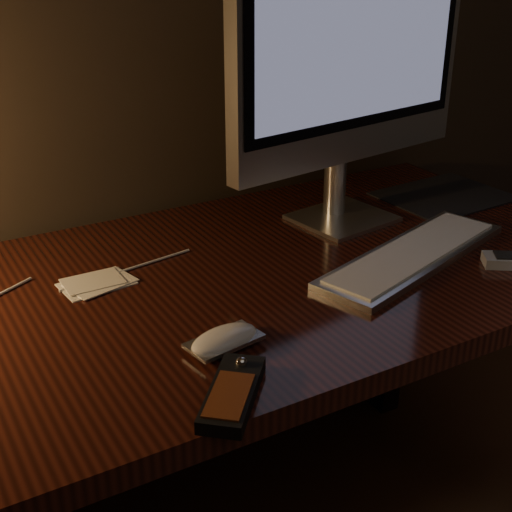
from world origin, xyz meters
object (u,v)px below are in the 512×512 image
desk (188,330)px  mouse (224,342)px  media_remote (232,393)px  monitor (354,44)px  keyboard (413,254)px

desk → mouse: mouse is taller
desk → media_remote: size_ratio=9.87×
monitor → keyboard: monitor is taller
desk → keyboard: 0.46m
mouse → media_remote: bearing=-122.4°
desk → media_remote: media_remote is taller
keyboard → desk: bearing=138.8°
monitor → mouse: bearing=-153.2°
monitor → media_remote: 0.77m
mouse → media_remote: media_remote is taller
keyboard → mouse: bearing=175.2°
mouse → media_remote: size_ratio=0.70×
monitor → keyboard: size_ratio=1.32×
desk → monitor: (0.40, 0.05, 0.50)m
desk → media_remote: bearing=-106.0°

